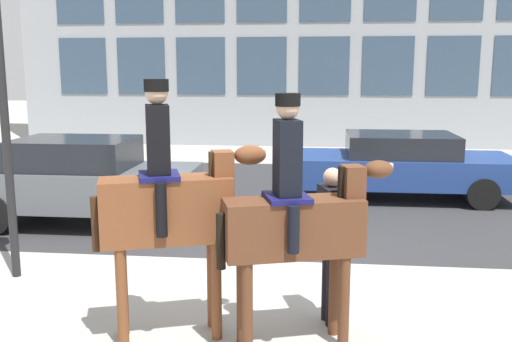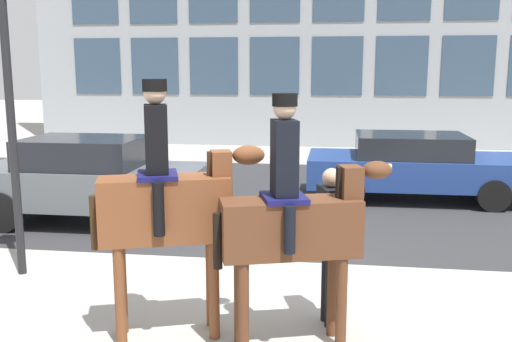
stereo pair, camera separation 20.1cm
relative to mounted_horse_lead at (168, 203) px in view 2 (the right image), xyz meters
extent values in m
plane|color=#9E9B93|center=(0.57, 1.96, -1.42)|extent=(80.00, 80.00, 0.00)
cube|color=#2D2D30|center=(0.57, 6.71, -1.42)|extent=(19.77, 8.50, 0.01)
cube|color=#33475B|center=(-7.05, 14.79, 1.42)|extent=(1.74, 0.02, 2.00)
cube|color=#33475B|center=(-4.87, 14.79, 1.42)|extent=(1.74, 0.02, 2.00)
cube|color=#33475B|center=(-2.70, 14.79, 1.42)|extent=(1.74, 0.02, 2.00)
cube|color=#33475B|center=(-0.52, 14.79, 1.42)|extent=(1.74, 0.02, 2.00)
cube|color=#33475B|center=(1.65, 14.79, 1.42)|extent=(1.74, 0.02, 2.00)
cube|color=#33475B|center=(3.83, 14.79, 1.42)|extent=(1.74, 0.02, 2.00)
cube|color=#33475B|center=(6.00, 14.79, 1.42)|extent=(1.74, 0.02, 2.00)
cube|color=brown|center=(-0.03, -0.01, -0.06)|extent=(1.38, 0.83, 0.66)
cylinder|color=brown|center=(0.37, 0.29, -0.90)|extent=(0.11, 0.11, 1.03)
cylinder|color=brown|center=(0.47, -0.01, -0.90)|extent=(0.11, 0.11, 1.03)
cylinder|color=brown|center=(-0.52, -0.01, -0.90)|extent=(0.11, 0.11, 1.03)
cylinder|color=brown|center=(-0.43, -0.30, -0.90)|extent=(0.11, 0.11, 1.03)
cube|color=brown|center=(0.52, 0.17, 0.28)|extent=(0.27, 0.29, 0.48)
cube|color=#382314|center=(0.40, 0.13, 0.30)|extent=(0.06, 0.09, 0.43)
ellipsoid|color=brown|center=(0.79, 0.26, 0.47)|extent=(0.38, 0.29, 0.20)
cube|color=silver|center=(0.88, 0.29, 0.49)|extent=(0.13, 0.09, 0.08)
cylinder|color=#382314|center=(-0.69, -0.23, -0.16)|extent=(0.09, 0.09, 0.55)
cube|color=#14144C|center=(-0.09, -0.03, 0.29)|extent=(0.52, 0.58, 0.05)
cube|color=black|center=(-0.09, -0.03, 0.66)|extent=(0.31, 0.37, 0.67)
sphere|color=#D1A889|center=(-0.09, -0.03, 1.11)|extent=(0.22, 0.22, 0.22)
cylinder|color=black|center=(-0.09, -0.03, 1.18)|extent=(0.24, 0.24, 0.12)
cylinder|color=black|center=(-0.18, 0.23, 0.01)|extent=(0.11, 0.11, 0.53)
cylinder|color=black|center=(-0.01, -0.29, 0.01)|extent=(0.11, 0.11, 0.53)
cube|color=#59331E|center=(1.25, -0.06, -0.19)|extent=(1.42, 0.82, 0.56)
cylinder|color=#59331E|center=(1.67, 0.23, -0.94)|extent=(0.11, 0.11, 0.95)
cylinder|color=#59331E|center=(1.76, -0.07, -0.94)|extent=(0.11, 0.11, 0.95)
cylinder|color=#59331E|center=(0.74, -0.06, -0.94)|extent=(0.11, 0.11, 0.95)
cylinder|color=#59331E|center=(0.83, -0.35, -0.94)|extent=(0.11, 0.11, 0.95)
cube|color=#59331E|center=(1.82, 0.11, 0.15)|extent=(0.26, 0.29, 0.51)
cube|color=black|center=(1.70, 0.08, 0.17)|extent=(0.06, 0.09, 0.46)
ellipsoid|color=#59331E|center=(2.07, 0.19, 0.36)|extent=(0.35, 0.28, 0.18)
cube|color=silver|center=(2.16, 0.22, 0.38)|extent=(0.12, 0.08, 0.07)
cylinder|color=black|center=(0.56, -0.27, -0.29)|extent=(0.09, 0.09, 0.55)
cube|color=#14144C|center=(1.18, -0.08, 0.11)|extent=(0.53, 0.58, 0.05)
cube|color=black|center=(1.18, -0.08, 0.51)|extent=(0.30, 0.37, 0.72)
sphere|color=#D1A889|center=(1.18, -0.08, 0.98)|extent=(0.22, 0.22, 0.22)
cylinder|color=black|center=(1.18, -0.08, 1.05)|extent=(0.24, 0.24, 0.12)
cylinder|color=black|center=(1.10, 0.18, -0.13)|extent=(0.11, 0.11, 0.45)
cylinder|color=black|center=(1.26, -0.34, -0.13)|extent=(0.11, 0.11, 0.45)
cylinder|color=black|center=(1.66, 0.42, -0.98)|extent=(0.13, 0.13, 0.87)
cylinder|color=black|center=(1.61, 0.58, -0.98)|extent=(0.13, 0.13, 0.87)
cube|color=black|center=(1.63, 0.50, -0.22)|extent=(0.33, 0.45, 0.66)
sphere|color=#D1A889|center=(1.63, 0.50, 0.21)|extent=(0.20, 0.20, 0.20)
cube|color=black|center=(1.42, 0.25, -0.04)|extent=(0.55, 0.25, 0.09)
cone|color=orange|center=(1.09, 0.15, -0.04)|extent=(0.18, 0.09, 0.04)
cube|color=#51565B|center=(-2.68, 4.09, -0.73)|extent=(4.04, 1.70, 0.68)
cube|color=black|center=(-2.78, 4.09, -0.13)|extent=(2.02, 1.50, 0.52)
cylinder|color=black|center=(-1.42, 3.30, -1.07)|extent=(0.71, 0.20, 0.71)
cylinder|color=black|center=(-1.42, 4.87, -1.07)|extent=(0.71, 0.20, 0.71)
cylinder|color=black|center=(-3.93, 3.30, -1.07)|extent=(0.71, 0.20, 0.71)
cylinder|color=black|center=(-3.93, 4.87, -1.07)|extent=(0.71, 0.20, 0.71)
cube|color=navy|center=(3.35, 6.86, -0.80)|extent=(4.50, 1.95, 0.61)
cube|color=black|center=(3.24, 6.86, -0.26)|extent=(2.25, 1.72, 0.47)
cylinder|color=black|center=(4.74, 5.96, -1.10)|extent=(0.64, 0.23, 0.64)
cylinder|color=black|center=(4.74, 7.76, -1.10)|extent=(0.64, 0.23, 0.64)
cylinder|color=black|center=(1.95, 5.96, -1.10)|extent=(0.64, 0.23, 0.64)
cylinder|color=black|center=(1.95, 7.76, -1.10)|extent=(0.64, 0.23, 0.64)
cylinder|color=black|center=(-2.54, 1.48, 0.48)|extent=(0.11, 0.11, 3.79)
camera|label=1|loc=(1.46, -5.45, 1.34)|focal=40.00mm
camera|label=2|loc=(1.66, -5.42, 1.34)|focal=40.00mm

